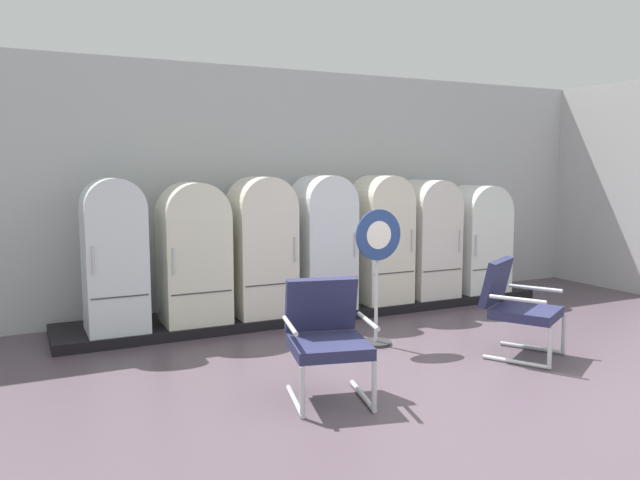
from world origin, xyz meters
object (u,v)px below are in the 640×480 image
Objects in this scene: refrigerator_0 at (114,250)px; armchair_left at (327,334)px; refrigerator_3 at (323,238)px; refrigerator_5 at (427,235)px; refrigerator_6 at (478,236)px; refrigerator_1 at (194,249)px; armchair_right at (516,304)px; refrigerator_4 at (381,235)px; refrigerator_2 at (262,242)px; sign_stand at (377,276)px.

armchair_left is at bearing -62.59° from refrigerator_0.
refrigerator_5 is (1.55, 0.03, -0.04)m from refrigerator_3.
refrigerator_6 reaches higher than armchair_left.
refrigerator_1 is at bearing -179.08° from refrigerator_5.
armchair_right is at bearing -122.51° from refrigerator_6.
refrigerator_4 is 1.72× the size of armchair_right.
refrigerator_2 reaches higher than refrigerator_0.
refrigerator_6 is (4.79, 0.01, -0.09)m from refrigerator_0.
refrigerator_1 is at bearing -179.76° from refrigerator_6.
refrigerator_1 is at bearing -179.63° from refrigerator_4.
armchair_left is 1.00× the size of armchair_right.
refrigerator_4 is 0.73m from refrigerator_5.
refrigerator_1 is 1.66× the size of armchair_right.
refrigerator_5 is (3.97, 0.04, -0.03)m from refrigerator_0.
refrigerator_2 is 1.72× the size of armchair_left.
refrigerator_2 is at bearing 118.60° from sign_stand.
refrigerator_1 reaches higher than refrigerator_6.
refrigerator_5 is at bearing 41.87° from armchair_left.
refrigerator_0 is 1.00× the size of refrigerator_4.
refrigerator_6 is at bearing 0.24° from refrigerator_1.
refrigerator_4 reaches higher than refrigerator_0.
armchair_left is at bearing -145.84° from refrigerator_6.
refrigerator_4 reaches higher than refrigerator_1.
refrigerator_4 reaches higher than armchair_left.
refrigerator_1 is at bearing 139.04° from sign_stand.
armchair_left is at bearing -129.60° from refrigerator_4.
refrigerator_5 is 2.13m from sign_stand.
armchair_right is at bearing -86.73° from refrigerator_4.
refrigerator_0 is 1.04× the size of refrigerator_5.
refrigerator_5 is at bearing 0.86° from refrigerator_2.
refrigerator_4 is 1.15× the size of sign_stand.
armchair_right is at bearing -52.24° from refrigerator_2.
refrigerator_3 reaches higher than refrigerator_6.
refrigerator_4 reaches higher than refrigerator_2.
refrigerator_4 reaches higher than armchair_right.
armchair_left is (-1.17, -2.42, -0.45)m from refrigerator_3.
refrigerator_4 is 1.56m from refrigerator_6.
refrigerator_6 is (1.56, 0.00, -0.09)m from refrigerator_4.
refrigerator_6 is at bearing 0.05° from refrigerator_4.
refrigerator_3 is at bearing 112.84° from armchair_right.
refrigerator_0 is at bearing 117.41° from armchair_left.
refrigerator_4 is 1.72× the size of armchair_left.
sign_stand is (1.11, 1.07, 0.21)m from armchair_left.
refrigerator_6 is at bearing 0.02° from refrigerator_2.
refrigerator_0 reaches higher than sign_stand.
refrigerator_0 is at bearing 179.55° from refrigerator_1.
refrigerator_6 is at bearing 28.88° from sign_stand.
refrigerator_2 is 1.04× the size of refrigerator_5.
refrigerator_6 is 1.04× the size of sign_stand.
refrigerator_2 reaches higher than sign_stand.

